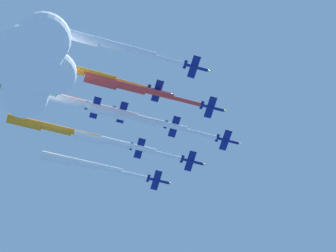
{
  "coord_description": "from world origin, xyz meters",
  "views": [
    {
      "loc": [
        -110.04,
        61.0,
        -35.11
      ],
      "look_at": [
        0.0,
        0.0,
        192.02
      ],
      "focal_mm": 75.72,
      "sensor_mm": 36.0,
      "label": 1
    }
  ],
  "objects_px": {
    "jet_trail_port": "(66,67)",
    "jet_tail_end": "(10,86)",
    "jet_port_mid": "(94,106)",
    "jet_trail_starboard": "(37,92)",
    "jet_starboard_inner": "(130,88)",
    "jet_starboard_outer": "(55,129)",
    "jet_port_inner": "(116,143)",
    "jet_starboard_mid": "(83,164)",
    "jet_lead": "(139,119)",
    "jet_port_outer": "(112,45)"
  },
  "relations": [
    {
      "from": "jet_port_outer",
      "to": "jet_trail_port",
      "type": "relative_size",
      "value": 0.91
    },
    {
      "from": "jet_port_outer",
      "to": "jet_starboard_outer",
      "type": "bearing_deg",
      "value": 4.99
    },
    {
      "from": "jet_lead",
      "to": "jet_starboard_mid",
      "type": "bearing_deg",
      "value": 18.32
    },
    {
      "from": "jet_starboard_inner",
      "to": "jet_starboard_outer",
      "type": "relative_size",
      "value": 0.94
    },
    {
      "from": "jet_port_outer",
      "to": "jet_trail_port",
      "type": "bearing_deg",
      "value": 34.22
    },
    {
      "from": "jet_lead",
      "to": "jet_starboard_mid",
      "type": "distance_m",
      "value": 29.44
    },
    {
      "from": "jet_trail_port",
      "to": "jet_trail_starboard",
      "type": "bearing_deg",
      "value": 19.44
    },
    {
      "from": "jet_port_outer",
      "to": "jet_tail_end",
      "type": "distance_m",
      "value": 39.79
    },
    {
      "from": "jet_starboard_outer",
      "to": "jet_trail_starboard",
      "type": "distance_m",
      "value": 15.64
    },
    {
      "from": "jet_port_mid",
      "to": "jet_trail_port",
      "type": "distance_m",
      "value": 17.93
    },
    {
      "from": "jet_starboard_outer",
      "to": "jet_trail_port",
      "type": "relative_size",
      "value": 0.96
    },
    {
      "from": "jet_lead",
      "to": "jet_port_outer",
      "type": "height_order",
      "value": "jet_port_outer"
    },
    {
      "from": "jet_starboard_outer",
      "to": "jet_trail_starboard",
      "type": "relative_size",
      "value": 1.02
    },
    {
      "from": "jet_trail_port",
      "to": "jet_starboard_mid",
      "type": "bearing_deg",
      "value": -34.11
    },
    {
      "from": "jet_starboard_mid",
      "to": "jet_starboard_outer",
      "type": "height_order",
      "value": "jet_starboard_mid"
    },
    {
      "from": "jet_trail_starboard",
      "to": "jet_port_outer",
      "type": "bearing_deg",
      "value": -152.43
    },
    {
      "from": "jet_starboard_mid",
      "to": "jet_port_outer",
      "type": "relative_size",
      "value": 0.97
    },
    {
      "from": "jet_port_mid",
      "to": "jet_starboard_outer",
      "type": "height_order",
      "value": "jet_port_mid"
    },
    {
      "from": "jet_lead",
      "to": "jet_port_outer",
      "type": "distance_m",
      "value": 29.91
    },
    {
      "from": "jet_starboard_inner",
      "to": "jet_starboard_outer",
      "type": "distance_m",
      "value": 33.41
    },
    {
      "from": "jet_port_outer",
      "to": "jet_starboard_inner",
      "type": "bearing_deg",
      "value": -50.81
    },
    {
      "from": "jet_starboard_inner",
      "to": "jet_lead",
      "type": "bearing_deg",
      "value": -40.47
    },
    {
      "from": "jet_port_inner",
      "to": "jet_starboard_inner",
      "type": "distance_m",
      "value": 24.74
    },
    {
      "from": "jet_port_inner",
      "to": "jet_port_outer",
      "type": "height_order",
      "value": "jet_port_outer"
    },
    {
      "from": "jet_starboard_inner",
      "to": "jet_port_outer",
      "type": "xyz_separation_m",
      "value": [
        -10.29,
        12.62,
        2.72
      ]
    },
    {
      "from": "jet_port_mid",
      "to": "jet_starboard_inner",
      "type": "bearing_deg",
      "value": -151.79
    },
    {
      "from": "jet_lead",
      "to": "jet_port_mid",
      "type": "distance_m",
      "value": 16.86
    },
    {
      "from": "jet_starboard_outer",
      "to": "jet_trail_port",
      "type": "distance_m",
      "value": 25.24
    },
    {
      "from": "jet_starboard_outer",
      "to": "jet_lead",
      "type": "bearing_deg",
      "value": -126.93
    },
    {
      "from": "jet_port_mid",
      "to": "jet_starboard_mid",
      "type": "relative_size",
      "value": 1.05
    },
    {
      "from": "jet_trail_port",
      "to": "jet_tail_end",
      "type": "distance_m",
      "value": 21.44
    },
    {
      "from": "jet_port_inner",
      "to": "jet_trail_port",
      "type": "relative_size",
      "value": 0.88
    },
    {
      "from": "jet_port_mid",
      "to": "jet_trail_starboard",
      "type": "relative_size",
      "value": 0.97
    },
    {
      "from": "jet_starboard_mid",
      "to": "jet_port_outer",
      "type": "distance_m",
      "value": 50.2
    },
    {
      "from": "jet_port_outer",
      "to": "jet_port_mid",
      "type": "bearing_deg",
      "value": -11.76
    },
    {
      "from": "jet_starboard_inner",
      "to": "jet_trail_starboard",
      "type": "relative_size",
      "value": 0.95
    },
    {
      "from": "jet_starboard_outer",
      "to": "jet_trail_port",
      "type": "bearing_deg",
      "value": 164.11
    },
    {
      "from": "jet_port_mid",
      "to": "jet_trail_port",
      "type": "bearing_deg",
      "value": 120.6
    },
    {
      "from": "jet_port_mid",
      "to": "jet_trail_port",
      "type": "relative_size",
      "value": 0.92
    },
    {
      "from": "jet_port_inner",
      "to": "jet_starboard_inner",
      "type": "height_order",
      "value": "jet_port_inner"
    },
    {
      "from": "jet_trail_port",
      "to": "jet_tail_end",
      "type": "xyz_separation_m",
      "value": [
        15.96,
        14.31,
        -0.61
      ]
    },
    {
      "from": "jet_starboard_inner",
      "to": "jet_trail_starboard",
      "type": "xyz_separation_m",
      "value": [
        19.17,
        28.0,
        3.1
      ]
    },
    {
      "from": "jet_lead",
      "to": "jet_starboard_inner",
      "type": "xyz_separation_m",
      "value": [
        -10.45,
        8.91,
        -1.75
      ]
    },
    {
      "from": "jet_starboard_mid",
      "to": "jet_trail_starboard",
      "type": "height_order",
      "value": "jet_trail_starboard"
    },
    {
      "from": "jet_trail_port",
      "to": "jet_trail_starboard",
      "type": "distance_m",
      "value": 15.11
    },
    {
      "from": "jet_port_inner",
      "to": "jet_tail_end",
      "type": "bearing_deg",
      "value": 93.82
    },
    {
      "from": "jet_starboard_mid",
      "to": "jet_tail_end",
      "type": "xyz_separation_m",
      "value": [
        -17.47,
        36.95,
        -0.98
      ]
    },
    {
      "from": "jet_starboard_inner",
      "to": "jet_trail_starboard",
      "type": "bearing_deg",
      "value": 55.61
    },
    {
      "from": "jet_starboard_inner",
      "to": "jet_port_mid",
      "type": "height_order",
      "value": "jet_port_mid"
    },
    {
      "from": "jet_lead",
      "to": "jet_port_mid",
      "type": "height_order",
      "value": "jet_port_mid"
    }
  ]
}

